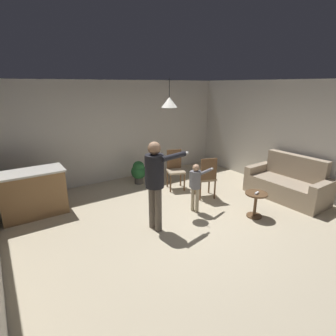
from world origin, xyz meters
TOP-DOWN VIEW (x-y plane):
  - ground at (0.00, 0.00)m, footprint 7.68×7.68m
  - wall_back at (0.00, 3.20)m, footprint 6.40×0.10m
  - wall_right at (3.20, 0.00)m, footprint 0.10×6.40m
  - couch_floral at (2.66, -0.29)m, footprint 0.89×1.82m
  - kitchen_counter at (-2.45, 2.07)m, footprint 1.26×0.66m
  - side_table_by_couch at (1.25, -0.51)m, footprint 0.44×0.44m
  - person_adult at (-0.67, 0.21)m, footprint 0.85×0.47m
  - person_child at (0.40, 0.36)m, footprint 0.57×0.29m
  - dining_chair_by_counter at (0.81, 1.69)m, footprint 0.54×0.54m
  - dining_chair_near_wall at (1.05, 0.76)m, footprint 0.54×0.54m
  - potted_plant_corner at (0.18, 2.51)m, footprint 0.41×0.41m
  - spare_remote_on_table at (1.20, -0.54)m, footprint 0.13×0.07m
  - ceiling_light_pendant at (0.06, 0.84)m, footprint 0.32×0.32m

SIDE VIEW (x-z plane):
  - ground at x=0.00m, z-range 0.00..0.00m
  - side_table_by_couch at x=1.25m, z-range 0.07..0.59m
  - couch_floral at x=2.66m, z-range -0.17..0.83m
  - potted_plant_corner at x=0.18m, z-range 0.03..0.66m
  - kitchen_counter at x=-2.45m, z-range 0.00..0.95m
  - spare_remote_on_table at x=1.20m, z-range 0.52..0.56m
  - dining_chair_by_counter at x=0.81m, z-range 0.05..1.05m
  - dining_chair_near_wall at x=1.05m, z-range 0.05..1.05m
  - person_child at x=0.40m, z-range 0.13..1.17m
  - person_adult at x=-0.67m, z-range 0.20..1.86m
  - wall_back at x=0.00m, z-range 0.00..2.70m
  - wall_right at x=3.20m, z-range 0.00..2.70m
  - ceiling_light_pendant at x=0.06m, z-range 1.98..2.53m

